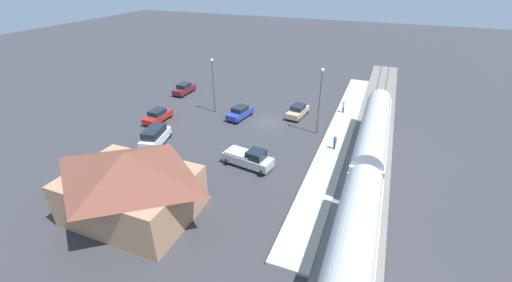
# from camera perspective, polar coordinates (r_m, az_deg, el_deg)

# --- Properties ---
(ground_plane) EXTENTS (200.00, 200.00, 0.00)m
(ground_plane) POSITION_cam_1_polar(r_m,az_deg,el_deg) (45.01, 1.87, 3.44)
(ground_plane) COLOR #38383D
(railway_track) EXTENTS (4.80, 70.00, 0.30)m
(railway_track) POSITION_cam_1_polar(r_m,az_deg,el_deg) (42.78, 19.75, 0.39)
(railway_track) COLOR slate
(railway_track) RESTS_ON ground
(platform) EXTENTS (3.20, 46.00, 0.30)m
(platform) POSITION_cam_1_polar(r_m,az_deg,el_deg) (42.93, 14.50, 1.41)
(platform) COLOR #B7B2A8
(platform) RESTS_ON ground
(station_building) EXTENTS (10.98, 8.29, 6.07)m
(station_building) POSITION_cam_1_polar(r_m,az_deg,el_deg) (28.95, -21.34, -6.99)
(station_building) COLOR tan
(station_building) RESTS_ON ground
(pedestrian_on_platform) EXTENTS (0.36, 0.36, 1.71)m
(pedestrian_on_platform) POSITION_cam_1_polar(r_m,az_deg,el_deg) (38.23, 13.71, -0.07)
(pedestrian_on_platform) COLOR #23284C
(pedestrian_on_platform) RESTS_ON platform
(pedestrian_waiting_far) EXTENTS (0.36, 0.36, 1.71)m
(pedestrian_waiting_far) POSITION_cam_1_polar(r_m,az_deg,el_deg) (48.43, 15.16, 5.94)
(pedestrian_waiting_far) COLOR #333338
(pedestrian_waiting_far) RESTS_ON platform
(sedan_red) EXTENTS (1.88, 4.52, 1.74)m
(sedan_red) POSITION_cam_1_polar(r_m,az_deg,el_deg) (46.64, -16.92, 4.27)
(sedan_red) COLOR red
(sedan_red) RESTS_ON ground
(sedan_tan) EXTENTS (2.42, 4.70, 1.74)m
(sedan_tan) POSITION_cam_1_polar(r_m,az_deg,el_deg) (46.57, 7.36, 5.28)
(sedan_tan) COLOR #C6B284
(sedan_tan) RESTS_ON ground
(pickup_silver) EXTENTS (5.64, 3.11, 2.14)m
(pickup_silver) POSITION_cam_1_polar(r_m,az_deg,el_deg) (34.46, -1.27, -3.02)
(pickup_silver) COLOR silver
(pickup_silver) RESTS_ON ground
(sedan_blue) EXTENTS (2.56, 4.74, 1.74)m
(sedan_blue) POSITION_cam_1_polar(r_m,az_deg,el_deg) (45.75, -2.83, 5.05)
(sedan_blue) COLOR #283D9E
(sedan_blue) RESTS_ON ground
(sedan_maroon) EXTENTS (1.90, 4.52, 1.74)m
(sedan_maroon) POSITION_cam_1_polar(r_m,az_deg,el_deg) (56.34, -12.51, 8.99)
(sedan_maroon) COLOR maroon
(sedan_maroon) RESTS_ON ground
(suv_white) EXTENTS (2.95, 5.20, 2.22)m
(suv_white) POSITION_cam_1_polar(r_m,az_deg,el_deg) (40.43, -17.34, 0.83)
(suv_white) COLOR white
(suv_white) RESTS_ON ground
(light_pole_near_platform) EXTENTS (0.44, 0.44, 8.52)m
(light_pole_near_platform) POSITION_cam_1_polar(r_m,az_deg,el_deg) (40.42, 11.23, 8.05)
(light_pole_near_platform) COLOR #515156
(light_pole_near_platform) RESTS_ON ground
(light_pole_lot_center) EXTENTS (0.44, 0.44, 7.88)m
(light_pole_lot_center) POSITION_cam_1_polar(r_m,az_deg,el_deg) (46.76, -7.56, 10.69)
(light_pole_lot_center) COLOR #515156
(light_pole_lot_center) RESTS_ON ground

